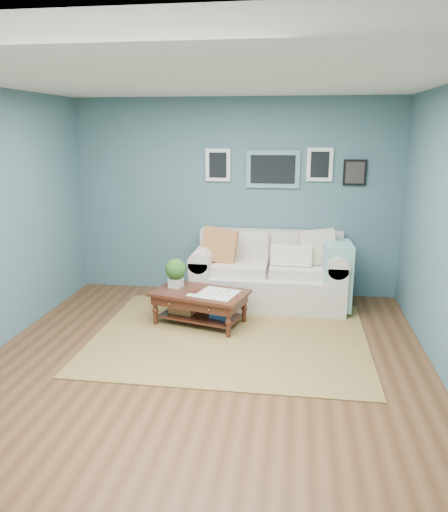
# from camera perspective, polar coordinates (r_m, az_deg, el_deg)

# --- Properties ---
(room_shell) EXTENTS (5.00, 5.02, 2.70)m
(room_shell) POSITION_cam_1_polar(r_m,az_deg,el_deg) (4.58, -2.36, 2.75)
(room_shell) COLOR brown
(room_shell) RESTS_ON ground
(area_rug) EXTENTS (3.03, 2.42, 0.01)m
(area_rug) POSITION_cam_1_polar(r_m,az_deg,el_deg) (5.70, 0.68, -9.17)
(area_rug) COLOR brown
(area_rug) RESTS_ON ground
(loveseat) EXTENTS (2.04, 0.93, 1.05)m
(loveseat) POSITION_cam_1_polar(r_m,az_deg,el_deg) (6.65, 5.91, -1.94)
(loveseat) COLOR beige
(loveseat) RESTS_ON ground
(coffee_table) EXTENTS (1.22, 0.90, 0.76)m
(coffee_table) POSITION_cam_1_polar(r_m,az_deg,el_deg) (5.98, -3.24, -4.62)
(coffee_table) COLOR black
(coffee_table) RESTS_ON ground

